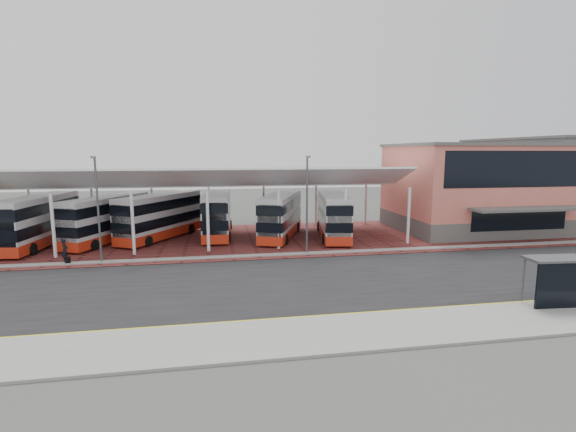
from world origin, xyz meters
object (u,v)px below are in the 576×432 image
terminal (482,187)px  bus_4 (281,216)px  bus_3 (217,214)px  bus_shelter (564,277)px  bus_1 (107,220)px  pedestrian (65,250)px  bus_2 (160,217)px  bus_5 (333,216)px  bus_0 (38,221)px

terminal → bus_4: (-22.02, -0.49, -2.50)m
bus_3 → bus_shelter: (18.11, -23.31, -0.46)m
bus_1 → pedestrian: bus_1 is taller
terminal → bus_2: (-33.61, 0.84, -2.47)m
bus_shelter → bus_1: bearing=146.8°
bus_2 → pedestrian: 10.04m
bus_1 → bus_5: 21.44m
bus_5 → terminal: bearing=14.4°
bus_0 → bus_3: size_ratio=1.04×
bus_2 → bus_4: (11.59, -1.33, -0.03)m
bus_1 → bus_4: 16.34m
bus_5 → pedestrian: bearing=-156.2°
bus_3 → pedestrian: bus_3 is taller
bus_1 → bus_0: bearing=-148.0°
bus_0 → bus_2: (10.27, 1.54, -0.09)m
terminal → bus_3: terminal is taller
bus_0 → bus_5: bearing=5.8°
bus_1 → bus_2: bus_2 is taller
bus_0 → bus_2: bus_0 is taller
bus_0 → bus_shelter: size_ratio=3.29×
bus_1 → pedestrian: bearing=-77.0°
bus_1 → bus_3: 10.29m
bus_0 → bus_2: 10.38m
bus_3 → bus_5: (11.20, -2.85, -0.07)m
bus_0 → bus_1: (5.53, 0.76, -0.11)m
bus_3 → bus_shelter: size_ratio=3.18×
bus_4 → bus_5: 5.14m
bus_0 → bus_1: size_ratio=1.07×
bus_3 → pedestrian: (-11.59, -8.51, -1.25)m
bus_5 → pedestrian: size_ratio=5.73×
terminal → bus_3: bearing=177.0°
bus_0 → bus_4: 21.86m
bus_0 → bus_5: bus_0 is taller
terminal → bus_shelter: size_ratio=5.47×
bus_0 → bus_4: bus_0 is taller
bus_2 → terminal: bearing=29.6°
bus_0 → pedestrian: 7.67m
bus_3 → bus_4: bus_3 is taller
bus_5 → pedestrian: bus_5 is taller
bus_5 → bus_shelter: size_ratio=3.12×
bus_3 → bus_5: size_ratio=1.02×
bus_4 → pedestrian: bearing=-139.2°
bus_0 → pedestrian: bearing=-49.6°
bus_0 → bus_2: size_ratio=1.09×
terminal → bus_0: 43.95m
bus_4 → pedestrian: (-17.73, -6.53, -1.18)m
terminal → bus_shelter: 24.19m
bus_0 → bus_4: size_ratio=1.06×
bus_1 → pedestrian: size_ratio=5.65×
bus_3 → bus_4: size_ratio=1.03×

